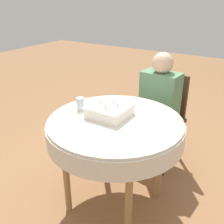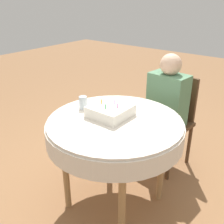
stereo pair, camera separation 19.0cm
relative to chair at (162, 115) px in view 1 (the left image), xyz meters
The scene contains 6 objects.
ground_plane 0.96m from the chair, 93.52° to the right, with size 12.00×12.00×0.00m, color #8C603D.
dining_table 0.84m from the chair, 93.52° to the right, with size 1.01×1.01×0.77m.
chair is the anchor object (origin of this frame).
person 0.21m from the chair, 95.99° to the right, with size 0.37×0.33×1.14m.
birthday_cake 0.86m from the chair, 98.52° to the right, with size 0.28×0.28×0.12m.
drinking_glass 0.95m from the chair, 114.61° to the right, with size 0.06×0.06×0.10m.
Camera 1 is at (0.88, -1.46, 1.62)m, focal length 42.00 mm.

